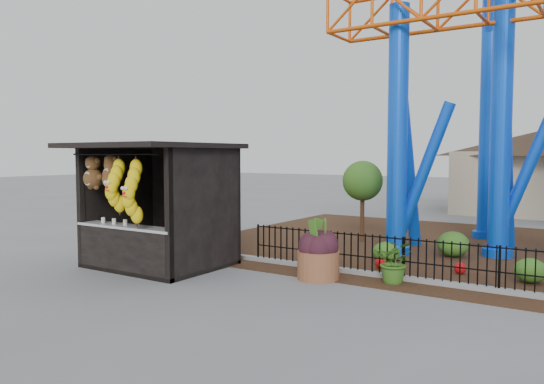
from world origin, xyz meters
The scene contains 9 objects.
ground centered at (0.00, 0.00, 0.00)m, with size 120.00×120.00×0.00m, color slate.
mulch_bed centered at (4.00, 8.00, 0.01)m, with size 18.00×12.00×0.02m, color #331E11.
curb centered at (4.00, 3.00, 0.06)m, with size 18.00×0.18×0.12m, color gray.
prize_booth centered at (-3.01, 0.90, 1.54)m, with size 3.50×3.40×3.12m.
picket_fence centered at (4.90, 3.00, 0.50)m, with size 12.20×0.06×1.00m, color black, non-canonical shape.
terracotta_planter centered at (1.10, 2.11, 0.33)m, with size 0.96×0.96×0.66m, color brown.
planter_foliage centered at (1.10, 2.11, 0.98)m, with size 0.70×0.70×0.64m, color black.
potted_plant centered at (2.70, 2.70, 0.48)m, with size 0.87×0.76×0.97m, color #245418.
landscaping centered at (4.46, 5.43, 0.30)m, with size 8.24×3.26×0.70m.
Camera 1 is at (6.79, -8.44, 2.83)m, focal length 35.00 mm.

